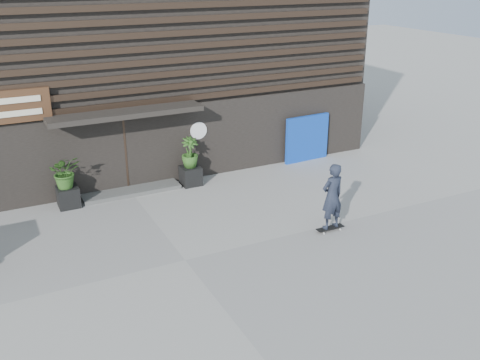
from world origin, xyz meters
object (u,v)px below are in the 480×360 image
planter_pot_left (68,197)px  planter_pot_right (191,176)px  blue_tarp (307,138)px  skateboarder (332,197)px

planter_pot_left → planter_pot_right: bearing=0.0°
planter_pot_right → blue_tarp: size_ratio=0.34×
blue_tarp → planter_pot_right: bearing=-179.7°
skateboarder → blue_tarp: bearing=63.6°
planter_pot_right → planter_pot_left: bearing=180.0°
planter_pot_left → blue_tarp: 8.37m
planter_pot_left → blue_tarp: blue_tarp is taller
skateboarder → planter_pot_left: bearing=141.6°
planter_pot_right → blue_tarp: 4.59m
planter_pot_right → skateboarder: 5.16m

